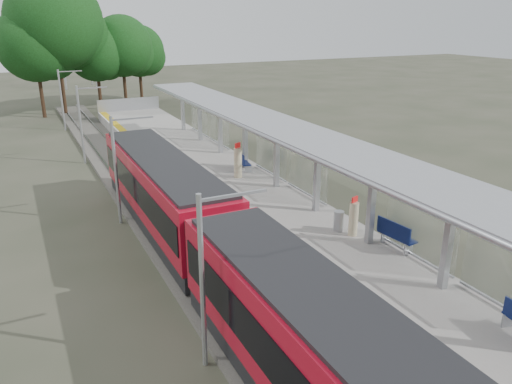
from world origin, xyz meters
The scene contains 13 objects.
trackbed centered at (-4.50, 20.00, 0.12)m, with size 3.00×70.00×0.24m, color #59544C.
platform centered at (0.00, 20.00, 0.50)m, with size 6.00×50.00×1.00m, color gray.
tactile_strip centered at (-2.55, 20.00, 1.01)m, with size 0.60×50.00×0.02m, color gold.
end_fence centered at (0.00, 44.95, 1.60)m, with size 6.00×0.10×1.20m, color #9EA0A5.
train centered at (-4.50, 10.13, 2.05)m, with size 2.74×27.60×3.62m.
canopy centered at (1.61, 16.19, 4.20)m, with size 3.27×38.00×3.66m.
tree_cluster centered at (-3.23, 51.88, 7.71)m, with size 18.14×13.15×13.97m.
catenary_masts centered at (-6.22, 19.00, 2.91)m, with size 2.08×48.16×5.40m.
bench_mid centered at (2.59, 9.11, 1.61)m, with size 0.70×1.74×1.16m.
bench_far centered at (1.62, 21.63, 1.58)m, with size 0.74×1.68×1.11m.
info_pillar_near centered at (1.87, 10.91, 1.75)m, with size 0.39×0.39×1.74m.
info_pillar_far centered at (0.80, 20.43, 1.88)m, with size 0.46×0.46×2.04m.
litter_bin centered at (1.59, 11.56, 1.45)m, with size 0.44×0.44×0.90m, color #9EA0A5.
Camera 1 is at (-10.36, -4.71, 9.79)m, focal length 35.00 mm.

